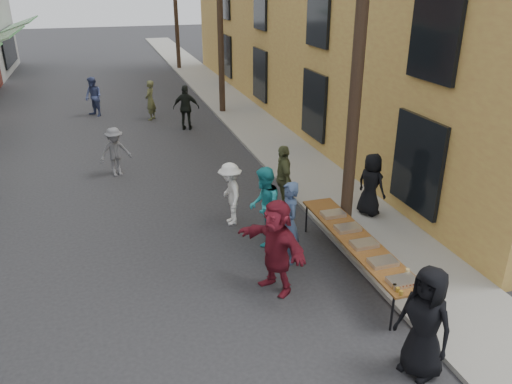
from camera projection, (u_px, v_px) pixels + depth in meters
ground at (183, 360)px, 7.87m from camera, size 120.00×120.00×0.00m
sidewalk at (238, 111)px, 22.37m from camera, size 2.20×60.00×0.10m
utility_pole_near at (360, 35)px, 9.89m from camera, size 0.26×0.26×9.00m
utility_pole_mid at (220, 5)px, 20.41m from camera, size 0.26×0.26×9.00m
serving_table at (357, 240)px, 9.99m from camera, size 0.70×4.00×0.75m
catering_tray_sausage at (403, 281)px, 8.51m from camera, size 0.50×0.33×0.08m
catering_tray_foil_b at (383, 262)px, 9.08m from camera, size 0.50×0.33×0.08m
catering_tray_buns at (364, 244)px, 9.69m from camera, size 0.50×0.33×0.08m
catering_tray_foil_d at (348, 228)px, 10.31m from camera, size 0.50×0.33×0.08m
catering_tray_buns_end at (333, 214)px, 10.92m from camera, size 0.50×0.33×0.08m
condiment_jar_a at (401, 293)px, 8.18m from camera, size 0.07×0.07×0.08m
condiment_jar_b at (398, 290)px, 8.27m from camera, size 0.07×0.07×0.08m
condiment_jar_c at (394, 286)px, 8.36m from camera, size 0.07×0.07×0.08m
cup_stack at (422, 286)px, 8.33m from camera, size 0.08×0.08×0.12m
guest_front_a at (425, 322)px, 7.30m from camera, size 0.85×1.03×1.82m
guest_front_b at (289, 223)px, 10.27m from camera, size 0.47×0.68×1.80m
guest_front_c at (264, 206)px, 11.01m from camera, size 0.98×1.08×1.80m
guest_front_d at (230, 194)px, 11.96m from camera, size 0.63×1.03×1.55m
guest_front_e at (283, 178)px, 12.62m from camera, size 0.56×1.07×1.75m
guest_queue_back at (276, 246)px, 9.31m from camera, size 1.22×1.80×1.87m
server at (371, 184)px, 12.21m from camera, size 0.76×0.90×1.58m
passerby_left at (115, 152)px, 14.94m from camera, size 1.08×0.81×1.49m
passerby_mid at (186, 108)px, 19.46m from camera, size 1.11×0.72×1.75m
passerby_right at (150, 100)px, 20.84m from camera, size 0.62×0.71×1.65m
passerby_far at (94, 97)px, 21.37m from camera, size 0.99×1.03×1.67m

